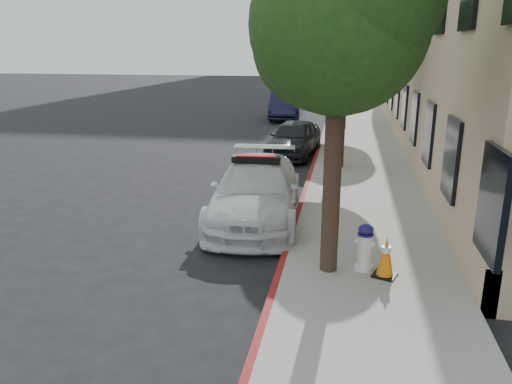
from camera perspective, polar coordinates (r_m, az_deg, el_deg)
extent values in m
plane|color=black|center=(11.32, -6.20, -4.08)|extent=(120.00, 120.00, 0.00)
cube|color=gray|center=(20.53, 11.62, 5.15)|extent=(3.20, 50.00, 0.15)
cube|color=maroon|center=(20.55, 7.31, 5.36)|extent=(0.12, 50.00, 0.15)
cube|color=tan|center=(25.91, 25.16, 17.21)|extent=(8.00, 36.00, 10.00)
cylinder|color=black|center=(8.43, 8.69, 1.52)|extent=(0.30, 0.30, 3.30)
sphere|color=#193D13|center=(8.17, 9.46, 18.38)|extent=(2.80, 2.80, 2.80)
sphere|color=#193D13|center=(8.48, 6.95, 16.36)|extent=(2.10, 2.10, 2.10)
cylinder|color=black|center=(16.31, 9.67, 8.38)|extent=(0.30, 0.30, 3.19)
sphere|color=#193D13|center=(16.16, 10.09, 16.82)|extent=(2.60, 2.60, 2.60)
sphere|color=#193D13|center=(15.87, 11.67, 18.20)|extent=(2.08, 2.08, 2.08)
sphere|color=#193D13|center=(16.47, 8.79, 15.82)|extent=(1.95, 1.95, 1.95)
cylinder|color=black|center=(24.25, 10.04, 11.15)|extent=(0.30, 0.30, 3.41)
sphere|color=#193D13|center=(24.17, 10.34, 17.07)|extent=(3.00, 3.00, 3.00)
sphere|color=#193D13|center=(23.88, 11.40, 17.99)|extent=(2.40, 2.40, 2.40)
sphere|color=#193D13|center=(24.47, 9.46, 16.40)|extent=(2.25, 2.25, 2.25)
imported|color=white|center=(11.58, 0.02, 0.13)|extent=(2.32, 4.95, 1.40)
cube|color=black|center=(11.39, 0.02, 3.79)|extent=(1.12, 0.36, 0.14)
cube|color=#A50A07|center=(11.38, 0.02, 4.09)|extent=(0.91, 0.29, 0.06)
imported|color=black|center=(18.60, 4.36, 6.14)|extent=(2.02, 4.05, 1.33)
imported|color=black|center=(28.53, 3.37, 9.92)|extent=(2.03, 4.83, 1.55)
cylinder|color=silver|center=(9.06, 12.19, -8.36)|extent=(0.33, 0.33, 0.10)
cylinder|color=silver|center=(8.93, 12.31, -6.43)|extent=(0.24, 0.24, 0.56)
ellipsoid|color=navy|center=(8.79, 12.46, -4.19)|extent=(0.26, 0.26, 0.18)
cylinder|color=silver|center=(8.88, 12.36, -5.67)|extent=(0.36, 0.22, 0.10)
cylinder|color=silver|center=(8.88, 12.36, -5.67)|extent=(0.16, 0.21, 0.10)
cube|color=black|center=(8.92, 14.46, -9.17)|extent=(0.48, 0.48, 0.03)
cone|color=orange|center=(8.78, 14.62, -7.06)|extent=(0.29, 0.29, 0.68)
cylinder|color=white|center=(8.73, 14.68, -6.38)|extent=(0.16, 0.16, 0.10)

